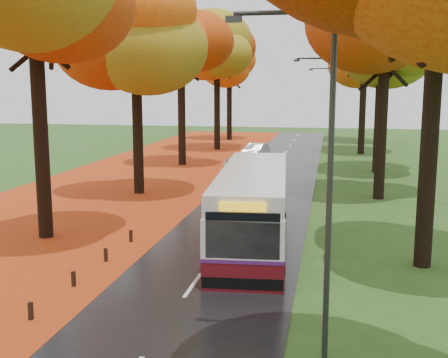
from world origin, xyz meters
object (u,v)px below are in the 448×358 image
(car_white, at_px, (237,166))
(car_silver, at_px, (255,151))
(streetlamp_mid, at_px, (328,112))
(bus, at_px, (253,205))
(car_dark, at_px, (253,152))
(streetlamp_far, at_px, (330,101))
(streetlamp_near, at_px, (319,159))

(car_white, distance_m, car_silver, 8.84)
(streetlamp_mid, bearing_deg, bus, -102.12)
(car_silver, bearing_deg, car_dark, 137.37)
(car_silver, height_order, car_dark, car_silver)
(streetlamp_far, distance_m, car_dark, 11.89)
(streetlamp_near, xyz_separation_m, streetlamp_far, (0.00, 44.00, 0.00))
(streetlamp_near, height_order, car_dark, streetlamp_near)
(streetlamp_near, distance_m, streetlamp_mid, 22.00)
(streetlamp_near, relative_size, car_dark, 2.00)
(bus, bearing_deg, car_white, 97.26)
(streetlamp_mid, distance_m, car_white, 8.24)
(streetlamp_mid, height_order, car_white, streetlamp_mid)
(streetlamp_near, xyz_separation_m, car_dark, (-6.28, 34.77, -4.09))
(streetlamp_near, bearing_deg, streetlamp_mid, 90.00)
(streetlamp_near, relative_size, streetlamp_far, 1.00)
(streetlamp_near, xyz_separation_m, streetlamp_mid, (0.00, 22.00, 0.00))
(streetlamp_near, bearing_deg, bus, 106.57)
(streetlamp_mid, bearing_deg, car_white, 149.44)
(streetlamp_far, xyz_separation_m, car_silver, (-6.08, -9.50, -3.99))
(car_white, bearing_deg, streetlamp_far, 53.23)
(streetlamp_far, height_order, bus, streetlamp_far)
(streetlamp_far, height_order, car_silver, streetlamp_far)
(streetlamp_mid, bearing_deg, streetlamp_near, -90.00)
(bus, bearing_deg, car_silver, 92.92)
(car_silver, relative_size, car_dark, 1.04)
(streetlamp_mid, relative_size, car_silver, 1.93)
(streetlamp_near, xyz_separation_m, bus, (-2.74, 9.22, -3.11))
(streetlamp_mid, height_order, car_dark, streetlamp_mid)
(streetlamp_mid, bearing_deg, car_dark, 116.20)
(streetlamp_far, bearing_deg, car_silver, -122.61)
(car_silver, distance_m, car_dark, 0.36)
(streetlamp_far, distance_m, bus, 35.02)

